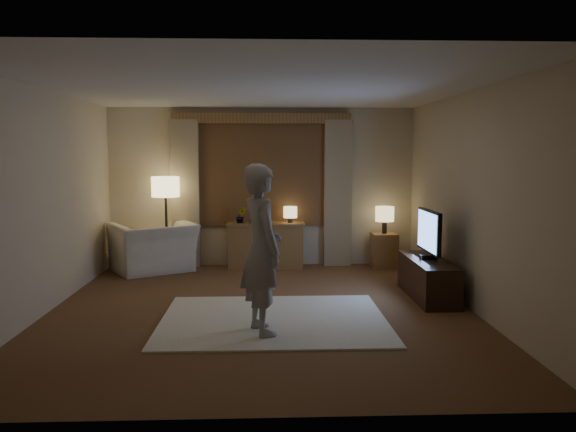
{
  "coord_description": "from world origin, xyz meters",
  "views": [
    {
      "loc": [
        0.06,
        -6.52,
        1.86
      ],
      "look_at": [
        0.34,
        0.6,
        1.06
      ],
      "focal_mm": 35.0,
      "sensor_mm": 36.0,
      "label": 1
    }
  ],
  "objects_px": {
    "armchair": "(153,247)",
    "person": "(262,249)",
    "tv_stand": "(428,278)",
    "side_table": "(384,250)",
    "sideboard": "(266,246)"
  },
  "relations": [
    {
      "from": "armchair",
      "to": "person",
      "type": "relative_size",
      "value": 0.68
    },
    {
      "from": "armchair",
      "to": "person",
      "type": "xyz_separation_m",
      "value": [
        1.73,
        -3.14,
        0.5
      ]
    },
    {
      "from": "armchair",
      "to": "person",
      "type": "bearing_deg",
      "value": 87.67
    },
    {
      "from": "armchair",
      "to": "tv_stand",
      "type": "height_order",
      "value": "armchair"
    },
    {
      "from": "side_table",
      "to": "tv_stand",
      "type": "distance_m",
      "value": 1.95
    },
    {
      "from": "armchair",
      "to": "side_table",
      "type": "xyz_separation_m",
      "value": [
        3.7,
        0.18,
        -0.1
      ]
    },
    {
      "from": "tv_stand",
      "to": "side_table",
      "type": "bearing_deg",
      "value": 94.68
    },
    {
      "from": "sideboard",
      "to": "armchair",
      "type": "bearing_deg",
      "value": -172.47
    },
    {
      "from": "sideboard",
      "to": "tv_stand",
      "type": "xyz_separation_m",
      "value": [
        2.09,
        -2.0,
        -0.1
      ]
    },
    {
      "from": "armchair",
      "to": "side_table",
      "type": "distance_m",
      "value": 3.71
    },
    {
      "from": "armchair",
      "to": "tv_stand",
      "type": "distance_m",
      "value": 4.25
    },
    {
      "from": "sideboard",
      "to": "tv_stand",
      "type": "distance_m",
      "value": 2.89
    },
    {
      "from": "armchair",
      "to": "side_table",
      "type": "height_order",
      "value": "armchair"
    },
    {
      "from": "side_table",
      "to": "person",
      "type": "xyz_separation_m",
      "value": [
        -1.97,
        -3.33,
        0.61
      ]
    },
    {
      "from": "side_table",
      "to": "tv_stand",
      "type": "height_order",
      "value": "side_table"
    }
  ]
}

